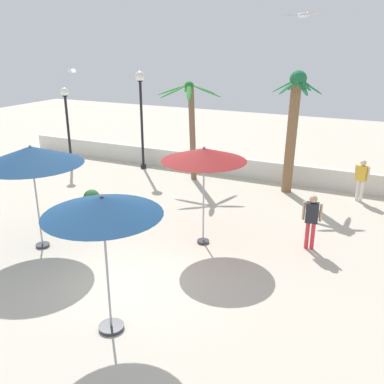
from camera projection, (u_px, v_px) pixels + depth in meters
name	position (u px, v px, depth m)	size (l,w,h in m)	color
ground_plane	(132.00, 286.00, 10.69)	(56.00, 56.00, 0.00)	beige
boundary_wall	(254.00, 169.00, 19.00)	(25.20, 0.30, 0.85)	silver
patio_umbrella_0	(102.00, 207.00, 8.17)	(2.37, 2.37, 3.08)	#333338
patio_umbrella_1	(31.00, 156.00, 11.82)	(2.87, 2.87, 3.12)	#333338
patio_umbrella_2	(204.00, 155.00, 12.08)	(2.47, 2.47, 3.02)	#333338
palm_tree_0	(293.00, 120.00, 16.44)	(1.92, 1.79, 4.81)	brown
palm_tree_1	(191.00, 116.00, 18.15)	(2.83, 2.61, 4.26)	brown
lamp_post_0	(141.00, 104.00, 19.62)	(0.44, 0.44, 4.56)	black
lamp_post_1	(67.00, 117.00, 20.13)	(0.38, 0.38, 3.80)	black
guest_0	(362.00, 176.00, 16.09)	(0.54, 0.34, 1.63)	silver
guest_1	(312.00, 217.00, 12.29)	(0.56, 0.29, 1.68)	#D8333F
seagull_0	(73.00, 71.00, 16.74)	(0.85, 0.90, 0.14)	white
seagull_1	(303.00, 15.00, 10.80)	(1.10, 0.96, 0.14)	white
planter	(92.00, 202.00, 15.19)	(0.70, 0.70, 0.85)	brown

